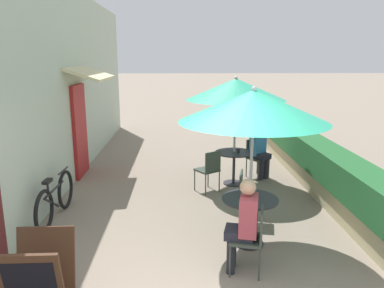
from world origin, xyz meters
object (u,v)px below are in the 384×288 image
cafe_chair_mid_left (209,168)px  patio_table_near (250,210)px  patio_table_mid (234,160)px  menu_board (40,280)px  seated_patron_mid_right (260,149)px  coffee_cup_mid (238,151)px  patio_umbrella_near (253,106)px  cafe_chair_near_left (247,193)px  cafe_chair_near_right (252,235)px  patio_umbrella_mid (236,89)px  cafe_chair_mid_right (256,155)px  bicycle_leaning (55,199)px  seated_patron_near_right (244,222)px

cafe_chair_mid_left → patio_table_near: bearing=-114.5°
patio_table_mid → menu_board: menu_board is taller
patio_table_mid → seated_patron_mid_right: bearing=32.5°
patio_table_mid → coffee_cup_mid: (0.08, -0.06, 0.23)m
patio_umbrella_near → coffee_cup_mid: (0.23, 2.63, -1.29)m
cafe_chair_near_left → patio_umbrella_near: bearing=5.8°
patio_umbrella_near → cafe_chair_near_left: 1.71m
patio_table_mid → patio_umbrella_near: bearing=-93.3°
patio_umbrella_near → seated_patron_mid_right: patio_umbrella_near is taller
cafe_chair_near_right → patio_umbrella_mid: size_ratio=0.38×
cafe_chair_near_left → menu_board: (-2.57, -2.29, -0.07)m
patio_table_near → coffee_cup_mid: 2.65m
cafe_chair_near_left → cafe_chair_mid_right: 2.51m
patio_table_near → patio_table_mid: bearing=86.7°
bicycle_leaning → cafe_chair_mid_right: bearing=32.0°
seated_patron_mid_right → bicycle_leaning: 4.46m
bicycle_leaning → menu_board: menu_board is taller
coffee_cup_mid → patio_table_mid: bearing=141.2°
cafe_chair_near_right → patio_table_near: bearing=5.8°
seated_patron_near_right → bicycle_leaning: (-2.91, 1.68, -0.32)m
patio_umbrella_near → coffee_cup_mid: patio_umbrella_near is taller
seated_patron_mid_right → menu_board: bearing=19.8°
seated_patron_near_right → coffee_cup_mid: (0.44, 3.35, 0.07)m
seated_patron_mid_right → cafe_chair_near_left: bearing=38.5°
patio_table_mid → menu_board: size_ratio=0.90×
patio_umbrella_near → menu_board: 3.32m
cafe_chair_near_left → patio_table_mid: bearing=-168.1°
patio_umbrella_near → seated_patron_mid_right: size_ratio=1.86×
cafe_chair_near_right → seated_patron_near_right: (-0.11, 0.03, 0.17)m
patio_table_near → cafe_chair_mid_right: cafe_chair_mid_right is taller
cafe_chair_mid_left → patio_table_mid: bearing=5.8°
cafe_chair_mid_right → patio_table_near: bearing=42.0°
patio_umbrella_mid → seated_patron_mid_right: 1.56m
cafe_chair_near_left → cafe_chair_near_right: 1.51m
cafe_chair_near_left → cafe_chair_mid_left: (-0.51, 1.45, 0.00)m
patio_table_mid → patio_umbrella_mid: patio_umbrella_mid is taller
cafe_chair_near_left → seated_patron_mid_right: bearing=177.2°
coffee_cup_mid → bicycle_leaning: 3.76m
patio_umbrella_mid → coffee_cup_mid: (0.08, -0.06, -1.29)m
cafe_chair_mid_left → cafe_chair_mid_right: same height
cafe_chair_near_right → menu_board: bearing=122.1°
cafe_chair_near_right → menu_board: 2.50m
cafe_chair_near_right → patio_table_mid: 3.45m
patio_umbrella_mid → seated_patron_mid_right: size_ratio=1.86×
cafe_chair_near_right → coffee_cup_mid: (0.33, 3.37, 0.24)m
menu_board → cafe_chair_mid_left: bearing=60.4°
patio_umbrella_near → bicycle_leaning: 3.67m
patio_table_near → seated_patron_near_right: 0.77m
patio_umbrella_mid → patio_table_near: bearing=-93.3°
patio_umbrella_near → cafe_chair_mid_right: patio_umbrella_near is taller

